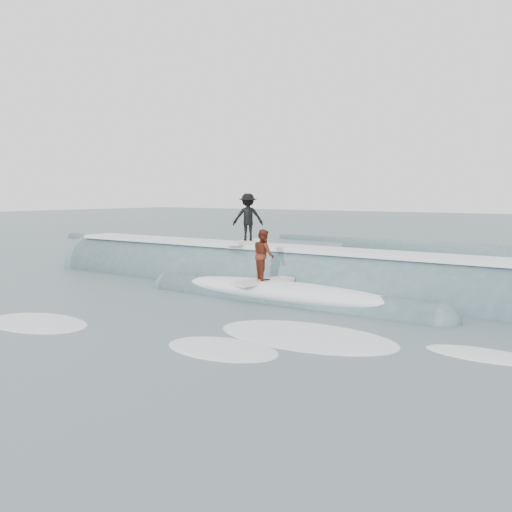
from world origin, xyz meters
The scene contains 6 objects.
ground centered at (0.00, 0.00, 0.00)m, with size 160.00×160.00×0.00m, color #3D5459.
breaking_wave centered at (0.18, 4.68, 0.04)m, with size 20.92×4.09×2.62m.
surfer_black centered at (-1.05, 4.90, 2.20)m, with size 1.18×2.03×1.71m.
surfer_red centered at (1.13, 2.70, 1.20)m, with size 1.03×2.07×1.58m.
whitewater centered at (3.40, -1.20, 0.00)m, with size 11.54×4.79×0.10m.
far_swells centered at (-0.84, 17.65, 0.00)m, with size 41.06×8.65×0.80m.
Camera 1 is at (10.48, -10.78, 3.10)m, focal length 40.00 mm.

